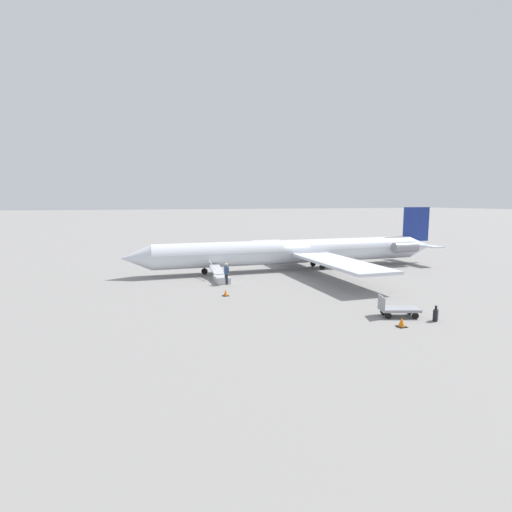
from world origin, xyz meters
name	(u,v)px	position (x,y,z in m)	size (l,w,h in m)	color
ground_plane	(293,269)	(0.00, 0.00, 0.00)	(600.00, 600.00, 0.00)	gray
airplane_main	(301,251)	(-0.90, 0.02, 1.79)	(32.44, 24.97, 6.01)	silver
boarding_stairs	(221,277)	(8.17, 3.48, 0.36)	(1.15, 4.04, 1.56)	#B2B2B7
passenger	(226,272)	(8.01, 4.69, 1.00)	(0.36, 0.54, 1.74)	#23232D
luggage_cart	(397,309)	(1.07, 16.75, 0.46)	(2.44, 1.76, 1.22)	gray
suitcase	(436,315)	(-0.39, 18.17, 0.33)	(0.42, 0.39, 0.88)	black
traffic_cone_near_stairs	(226,293)	(9.09, 8.50, 0.21)	(0.43, 0.43, 0.47)	black
traffic_cone_near_cart	(402,322)	(2.10, 18.41, 0.24)	(0.48, 0.48, 0.53)	black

